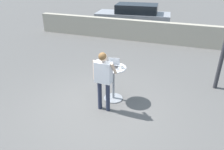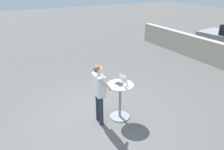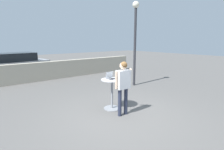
% 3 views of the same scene
% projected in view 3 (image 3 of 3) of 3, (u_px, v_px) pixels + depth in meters
% --- Properties ---
extents(ground_plane, '(50.00, 50.00, 0.00)m').
position_uv_depth(ground_plane, '(120.00, 116.00, 5.26)').
color(ground_plane, '#5B5956').
extents(pavement_kerb, '(12.27, 0.35, 1.05)m').
position_uv_depth(pavement_kerb, '(46.00, 71.00, 9.94)').
color(pavement_kerb, '#B2A893').
rests_on(pavement_kerb, ground_plane).
extents(cafe_table, '(0.71, 0.71, 1.00)m').
position_uv_depth(cafe_table, '(112.00, 91.00, 5.71)').
color(cafe_table, gray).
rests_on(cafe_table, ground_plane).
extents(laptop, '(0.34, 0.31, 0.24)m').
position_uv_depth(laptop, '(111.00, 78.00, 5.63)').
color(laptop, '#B7BABF').
rests_on(laptop, cafe_table).
extents(coffee_mug, '(0.13, 0.09, 0.10)m').
position_uv_depth(coffee_mug, '(117.00, 77.00, 5.76)').
color(coffee_mug, white).
rests_on(coffee_mug, cafe_table).
extents(standing_person, '(0.58, 0.35, 1.64)m').
position_uv_depth(standing_person, '(123.00, 82.00, 5.14)').
color(standing_person, '#282D42').
rests_on(standing_person, ground_plane).
extents(parked_car_near_street, '(4.57, 2.18, 1.47)m').
position_uv_depth(parked_car_near_street, '(11.00, 65.00, 10.81)').
color(parked_car_near_street, '#9E9EA3').
rests_on(parked_car_near_street, ground_plane).
extents(street_lamp, '(0.32, 0.32, 4.03)m').
position_uv_depth(street_lamp, '(135.00, 32.00, 8.36)').
color(street_lamp, '#2D2D33').
rests_on(street_lamp, ground_plane).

